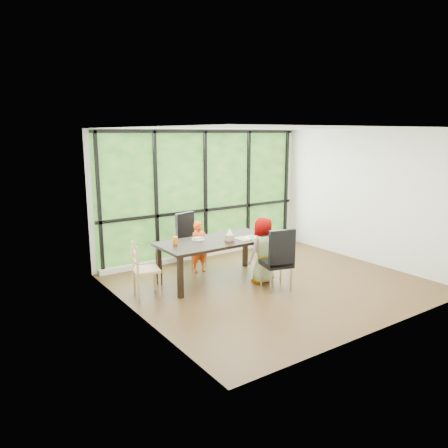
{
  "coord_description": "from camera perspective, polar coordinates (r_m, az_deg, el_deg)",
  "views": [
    {
      "loc": [
        -4.81,
        -5.55,
        2.62
      ],
      "look_at": [
        -0.62,
        0.59,
        1.05
      ],
      "focal_mm": 34.62,
      "sensor_mm": 36.0,
      "label": 1
    }
  ],
  "objects": [
    {
      "name": "back_wall",
      "position": [
        9.25,
        -2.65,
        4.02
      ],
      "size": [
        5.0,
        0.0,
        5.0
      ],
      "primitive_type": "plane",
      "rotation": [
        1.57,
        0.0,
        0.0
      ],
      "color": "silver",
      "rests_on": "ground"
    },
    {
      "name": "child_older",
      "position": [
        7.67,
        5.12,
        -3.5
      ],
      "size": [
        0.62,
        0.45,
        1.18
      ],
      "primitive_type": "imported",
      "rotation": [
        0.0,
        0.0,
        3.28
      ],
      "color": "slate",
      "rests_on": "ground"
    },
    {
      "name": "ground",
      "position": [
        7.8,
        6.26,
        -7.78
      ],
      "size": [
        5.0,
        5.0,
        0.0
      ],
      "primitive_type": "plane",
      "color": "black",
      "rests_on": "ground"
    },
    {
      "name": "crepe_rolls_near",
      "position": [
        7.84,
        3.65,
        -1.65
      ],
      "size": [
        0.05,
        0.12,
        0.04
      ],
      "primitive_type": null,
      "color": "tan",
      "rests_on": "plate_near"
    },
    {
      "name": "plate_far",
      "position": [
        7.73,
        -3.46,
        -2.05
      ],
      "size": [
        0.22,
        0.22,
        0.01
      ],
      "primitive_type": "cylinder",
      "color": "white",
      "rests_on": "dining_table"
    },
    {
      "name": "plate_near",
      "position": [
        7.85,
        3.65,
        -1.83
      ],
      "size": [
        0.25,
        0.25,
        0.02
      ],
      "primitive_type": "cylinder",
      "color": "white",
      "rests_on": "dining_table"
    },
    {
      "name": "green_cup",
      "position": [
        7.95,
        5.23,
        -1.29
      ],
      "size": [
        0.08,
        0.08,
        0.12
      ],
      "primitive_type": "cylinder",
      "color": "green",
      "rests_on": "dining_table"
    },
    {
      "name": "tissue",
      "position": [
        7.63,
        0.73,
        -1.03
      ],
      "size": [
        0.12,
        0.12,
        0.11
      ],
      "primitive_type": "cone",
      "color": "white",
      "rests_on": "tissue_box"
    },
    {
      "name": "chair_window_leather",
      "position": [
        8.54,
        -4.25,
        -2.21
      ],
      "size": [
        0.56,
        0.56,
        1.08
      ],
      "primitive_type": "cube",
      "rotation": [
        0.0,
        0.0,
        0.25
      ],
      "color": "black",
      "rests_on": "ground"
    },
    {
      "name": "window_sill",
      "position": [
        9.44,
        -2.25,
        -3.89
      ],
      "size": [
        4.8,
        0.12,
        0.1
      ],
      "primitive_type": "cube",
      "color": "silver",
      "rests_on": "ground"
    },
    {
      "name": "dining_table",
      "position": [
        7.8,
        -1.03,
        -4.82
      ],
      "size": [
        2.14,
        1.08,
        0.75
      ],
      "primitive_type": "cube",
      "rotation": [
        0.0,
        0.0,
        0.05
      ],
      "color": "black",
      "rests_on": "ground"
    },
    {
      "name": "foliage_backdrop",
      "position": [
        9.24,
        -2.58,
        4.01
      ],
      "size": [
        4.8,
        0.02,
        2.65
      ],
      "primitive_type": "cube",
      "color": "#1A4716",
      "rests_on": "back_wall"
    },
    {
      "name": "chair_end_beech",
      "position": [
        7.14,
        -10.22,
        -5.97
      ],
      "size": [
        0.48,
        0.49,
        0.9
      ],
      "primitive_type": "cube",
      "rotation": [
        0.0,
        0.0,
        1.36
      ],
      "color": "#A38556",
      "rests_on": "ground"
    },
    {
      "name": "placemat",
      "position": [
        7.86,
        3.13,
        -1.84
      ],
      "size": [
        0.42,
        0.31,
        0.01
      ],
      "primitive_type": "cube",
      "color": "tan",
      "rests_on": "dining_table"
    },
    {
      "name": "orange_cup",
      "position": [
        7.46,
        -6.47,
        -2.16
      ],
      "size": [
        0.08,
        0.08,
        0.13
      ],
      "primitive_type": "cylinder",
      "color": "orange",
      "rests_on": "dining_table"
    },
    {
      "name": "straw_white",
      "position": [
        7.44,
        -6.49,
        -1.38
      ],
      "size": [
        0.01,
        0.04,
        0.2
      ],
      "primitive_type": "cylinder",
      "rotation": [
        0.14,
        0.0,
        0.0
      ],
      "color": "white",
      "rests_on": "orange_cup"
    },
    {
      "name": "chair_interior_leather",
      "position": [
        7.37,
        6.93,
        -4.57
      ],
      "size": [
        0.56,
        0.56,
        1.08
      ],
      "primitive_type": "cube",
      "rotation": [
        0.0,
        0.0,
        2.89
      ],
      "color": "black",
      "rests_on": "ground"
    },
    {
      "name": "straw_pink",
      "position": [
        7.92,
        5.25,
        -0.59
      ],
      "size": [
        0.01,
        0.04,
        0.2
      ],
      "primitive_type": "cylinder",
      "rotation": [
        0.14,
        0.0,
        0.0
      ],
      "color": "pink",
      "rests_on": "green_cup"
    },
    {
      "name": "tissue_box",
      "position": [
        7.65,
        0.73,
        -1.81
      ],
      "size": [
        0.12,
        0.12,
        0.11
      ],
      "primitive_type": "cube",
      "color": "tan",
      "rests_on": "dining_table"
    },
    {
      "name": "child_toddler",
      "position": [
        8.24,
        -3.28,
        -3.04
      ],
      "size": [
        0.38,
        0.26,
        0.99
      ],
      "primitive_type": "imported",
      "rotation": [
        0.0,
        0.0,
        -0.08
      ],
      "color": "#E74C11",
      "rests_on": "ground"
    },
    {
      "name": "window_mullions",
      "position": [
        9.2,
        -2.45,
        3.98
      ],
      "size": [
        4.8,
        0.06,
        2.65
      ],
      "primitive_type": null,
      "color": "black",
      "rests_on": "back_wall"
    },
    {
      "name": "crepe_rolls_far",
      "position": [
        7.73,
        -3.47,
        -1.87
      ],
      "size": [
        0.2,
        0.12,
        0.04
      ],
      "primitive_type": null,
      "color": "tan",
      "rests_on": "plate_far"
    }
  ]
}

